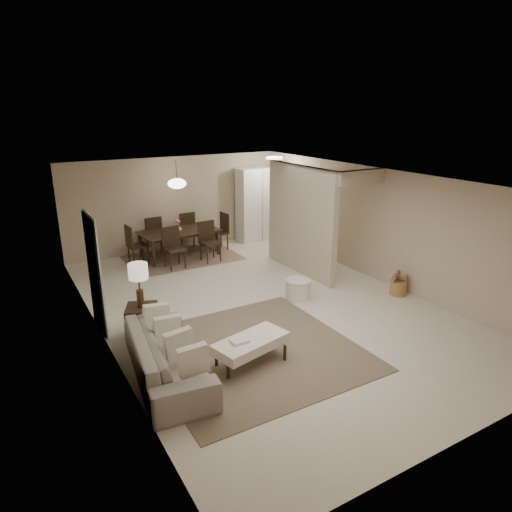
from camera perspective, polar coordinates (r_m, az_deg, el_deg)
floor at (r=9.08m, az=0.64°, el=-6.15°), size 9.00×9.00×0.00m
ceiling at (r=8.37m, az=0.70°, el=9.64°), size 9.00×9.00×0.00m
back_wall at (r=12.61m, az=-9.93°, el=6.49°), size 6.00×0.00×6.00m
left_wall at (r=7.63m, az=-19.07°, el=-1.91°), size 0.00×9.00×9.00m
right_wall at (r=10.45m, az=14.98°, el=3.75°), size 0.00×9.00×9.00m
partition at (r=10.61m, az=5.58°, el=4.50°), size 0.15×2.50×2.50m
doorway at (r=8.27m, az=-19.57°, el=-2.12°), size 0.04×0.90×2.04m
pantry_cabinet at (r=13.32m, az=0.21°, el=6.50°), size 1.20×0.55×2.10m
flush_light at (r=12.28m, az=2.30°, el=12.15°), size 0.44×0.44×0.05m
living_rug at (r=7.48m, az=-0.43°, el=-11.78°), size 3.20×3.20×0.01m
sofa at (r=6.82m, az=-11.04°, el=-12.13°), size 2.40×1.18×0.67m
ottoman_bench at (r=7.00m, az=-0.64°, el=-10.89°), size 1.27×0.79×0.42m
side_table at (r=8.04m, az=-14.02°, el=-7.93°), size 0.66×0.66×0.55m
table_lamp at (r=7.72m, az=-14.49°, el=-2.33°), size 0.32×0.32×0.76m
round_pouf at (r=9.34m, az=5.28°, el=-4.18°), size 0.52×0.52×0.41m
wicker_basket at (r=9.98m, az=17.32°, el=-3.83°), size 0.36×0.36×0.29m
dining_rug at (r=12.11m, az=-9.37°, el=-0.05°), size 2.80×2.10×0.01m
dining_table at (r=12.01m, az=-9.45°, el=1.50°), size 2.05×1.22×0.70m
dining_chairs at (r=11.97m, az=-9.49°, el=2.22°), size 2.73×2.04×1.01m
vase at (r=11.90m, az=-9.55°, el=3.43°), size 0.16×0.16×0.14m
yellow_mat at (r=11.48m, az=7.29°, el=-0.97°), size 1.03×0.73×0.01m
pendant_light at (r=11.67m, az=-9.85°, el=8.92°), size 0.46×0.46×0.71m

